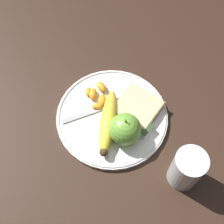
% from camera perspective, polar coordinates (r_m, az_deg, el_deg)
% --- Properties ---
extents(ground_plane, '(3.00, 3.00, 0.00)m').
position_cam_1_polar(ground_plane, '(0.79, 0.00, -1.10)').
color(ground_plane, '#332116').
extents(plate, '(0.28, 0.28, 0.01)m').
position_cam_1_polar(plate, '(0.78, 0.00, -0.83)').
color(plate, white).
rests_on(plate, ground_plane).
extents(juice_glass, '(0.07, 0.07, 0.11)m').
position_cam_1_polar(juice_glass, '(0.70, 13.61, -9.96)').
color(juice_glass, silver).
rests_on(juice_glass, ground_plane).
extents(apple, '(0.08, 0.08, 0.09)m').
position_cam_1_polar(apple, '(0.72, 2.40, -3.16)').
color(apple, '#72B23D').
rests_on(apple, plate).
extents(banana, '(0.13, 0.16, 0.04)m').
position_cam_1_polar(banana, '(0.75, -0.71, -1.87)').
color(banana, yellow).
rests_on(banana, plate).
extents(bread_slice, '(0.11, 0.11, 0.02)m').
position_cam_1_polar(bread_slice, '(0.78, 4.72, 0.82)').
color(bread_slice, '#AB8751').
rests_on(bread_slice, plate).
extents(fork, '(0.10, 0.19, 0.00)m').
position_cam_1_polar(fork, '(0.79, -1.04, 0.96)').
color(fork, '#B2B2B7').
rests_on(fork, plate).
extents(jam_packet, '(0.05, 0.04, 0.02)m').
position_cam_1_polar(jam_packet, '(0.76, 5.49, -2.80)').
color(jam_packet, silver).
rests_on(jam_packet, plate).
extents(orange_segment_0, '(0.04, 0.04, 0.02)m').
position_cam_1_polar(orange_segment_0, '(0.79, -1.84, 2.15)').
color(orange_segment_0, orange).
rests_on(orange_segment_0, plate).
extents(orange_segment_1, '(0.03, 0.03, 0.01)m').
position_cam_1_polar(orange_segment_1, '(0.79, -2.72, 1.04)').
color(orange_segment_1, orange).
rests_on(orange_segment_1, plate).
extents(orange_segment_2, '(0.04, 0.03, 0.02)m').
position_cam_1_polar(orange_segment_2, '(0.81, -1.93, 4.60)').
color(orange_segment_2, orange).
rests_on(orange_segment_2, plate).
extents(orange_segment_3, '(0.03, 0.03, 0.01)m').
position_cam_1_polar(orange_segment_3, '(0.81, -4.33, 3.70)').
color(orange_segment_3, orange).
rests_on(orange_segment_3, plate).
extents(orange_segment_4, '(0.04, 0.04, 0.02)m').
position_cam_1_polar(orange_segment_4, '(0.80, -3.51, 3.31)').
color(orange_segment_4, orange).
rests_on(orange_segment_4, plate).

